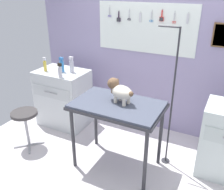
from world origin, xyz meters
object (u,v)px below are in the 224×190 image
Objects in this scene: grooming_arm at (171,106)px; detangler_spray at (45,65)px; dog at (119,90)px; counter_left at (64,98)px; grooming_table at (117,110)px; stool at (25,118)px.

detangler_spray is at bearing 177.26° from grooming_arm.
counter_left is (-1.27, 0.52, -0.59)m from dog.
grooming_table is at bearing -24.01° from counter_left.
dog is (-0.55, -0.31, 0.22)m from grooming_arm.
dog is at bearing 11.46° from stool.
dog is at bearing -22.32° from counter_left.
stool is (-0.07, -0.79, 0.00)m from counter_left.
grooming_table is 1.43m from counter_left.
counter_left reaches higher than grooming_table.
grooming_arm reaches higher than detangler_spray.
grooming_arm reaches higher than dog.
grooming_table is 4.85× the size of detangler_spray.
dog is (0.00, 0.04, 0.24)m from grooming_table.
counter_left is at bearing 155.99° from grooming_table.
grooming_table is at bearing -91.39° from dog.
dog is at bearing 88.61° from grooming_table.
grooming_arm reaches higher than stool.
dog is 0.68× the size of stool.
counter_left is at bearing 85.12° from stool.
counter_left is at bearing 173.48° from grooming_arm.
counter_left is at bearing 26.89° from detangler_spray.
dog reaches higher than grooming_table.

